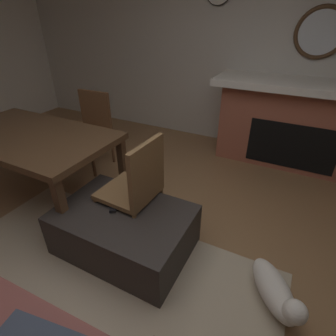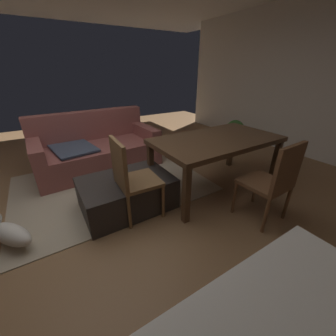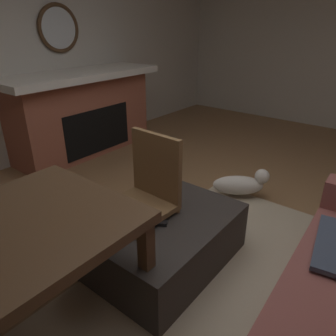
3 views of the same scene
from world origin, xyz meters
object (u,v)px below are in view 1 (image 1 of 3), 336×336
object	(u,v)px
fireplace	(297,124)
dining_chair_west	(137,185)
ottoman_coffee_table	(125,230)
small_dog	(276,292)
dining_table	(30,141)
dining_chair_south	(92,126)
round_wall_mirror	(321,33)
tv_remote	(114,206)

from	to	relation	value
fireplace	dining_chair_west	distance (m)	2.31
ottoman_coffee_table	small_dog	distance (m)	1.20
small_dog	dining_chair_west	bearing A→B (deg)	-8.99
fireplace	ottoman_coffee_table	world-z (taller)	fireplace
dining_table	dining_chair_south	xyz separation A→B (m)	(0.00, -0.86, -0.14)
round_wall_mirror	dining_chair_west	bearing A→B (deg)	65.86
ottoman_coffee_table	dining_chair_south	world-z (taller)	dining_chair_south
round_wall_mirror	ottoman_coffee_table	xyz separation A→B (m)	(1.06, 2.54, -1.35)
fireplace	dining_table	bearing A→B (deg)	41.96
round_wall_mirror	ottoman_coffee_table	world-z (taller)	round_wall_mirror
ottoman_coffee_table	dining_chair_south	distance (m)	1.65
fireplace	round_wall_mirror	bearing A→B (deg)	-90.00
fireplace	ottoman_coffee_table	distance (m)	2.52
dining_table	small_dog	distance (m)	2.48
ottoman_coffee_table	tv_remote	distance (m)	0.23
tv_remote	small_dog	bearing A→B (deg)	148.09
round_wall_mirror	dining_chair_south	distance (m)	2.91
ottoman_coffee_table	tv_remote	world-z (taller)	tv_remote
fireplace	dining_table	distance (m)	3.07
round_wall_mirror	fireplace	bearing A→B (deg)	90.00
dining_table	ottoman_coffee_table	bearing A→B (deg)	170.63
tv_remote	dining_chair_west	size ratio (longest dim) A/B	0.17
fireplace	tv_remote	world-z (taller)	fireplace
fireplace	ottoman_coffee_table	bearing A→B (deg)	64.71
round_wall_mirror	ottoman_coffee_table	bearing A→B (deg)	67.26
dining_chair_south	small_dog	bearing A→B (deg)	156.51
small_dog	dining_chair_south	bearing A→B (deg)	-23.49
fireplace	round_wall_mirror	world-z (taller)	round_wall_mirror
round_wall_mirror	dining_table	bearing A→B (deg)	45.70
tv_remote	dining_table	distance (m)	1.16
small_dog	tv_remote	bearing A→B (deg)	-0.34
dining_chair_west	ottoman_coffee_table	bearing A→B (deg)	85.83
round_wall_mirror	tv_remote	bearing A→B (deg)	65.20
tv_remote	dining_table	size ratio (longest dim) A/B	0.10
round_wall_mirror	dining_chair_south	xyz separation A→B (m)	(2.29, 1.48, -1.02)
dining_chair_west	fireplace	bearing A→B (deg)	-117.05
dining_table	tv_remote	bearing A→B (deg)	170.66
tv_remote	dining_chair_west	xyz separation A→B (m)	(-0.12, -0.18, 0.13)
dining_chair_west	small_dog	world-z (taller)	dining_chair_west
dining_chair_south	dining_chair_west	xyz separation A→B (m)	(-1.24, 0.86, 0.00)
ottoman_coffee_table	dining_chair_south	size ratio (longest dim) A/B	1.14
fireplace	dining_chair_west	size ratio (longest dim) A/B	2.24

